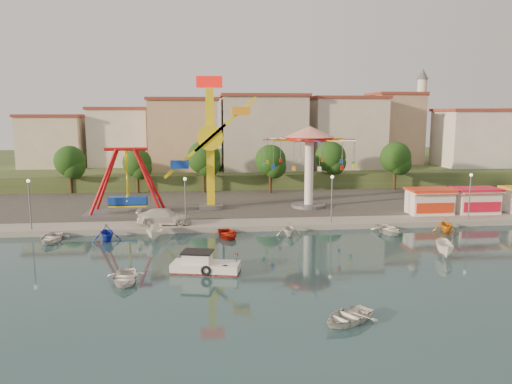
{
  "coord_description": "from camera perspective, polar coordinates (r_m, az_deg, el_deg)",
  "views": [
    {
      "loc": [
        -5.9,
        -39.97,
        12.61
      ],
      "look_at": [
        -0.3,
        14.0,
        4.0
      ],
      "focal_mm": 35.0,
      "sensor_mm": 36.0,
      "label": 1
    }
  ],
  "objects": [
    {
      "name": "lamp_post_0",
      "position": [
        56.78,
        -24.42,
        -1.44
      ],
      "size": [
        0.14,
        0.14,
        5.0
      ],
      "primitive_type": "cylinder",
      "color": "#59595E",
      "rests_on": "quay_deck"
    },
    {
      "name": "tree_1",
      "position": [
        77.23,
        -13.43,
        3.27
      ],
      "size": [
        4.35,
        4.35,
        6.8
      ],
      "color": "#382314",
      "rests_on": "quay_deck"
    },
    {
      "name": "kamikaze_tower",
      "position": [
        62.76,
        -4.89,
        5.16
      ],
      "size": [
        7.82,
        3.1,
        16.5
      ],
      "color": "#59595E",
      "rests_on": "quay_deck"
    },
    {
      "name": "moored_boat_0",
      "position": [
        53.45,
        -22.37,
        -4.86
      ],
      "size": [
        2.91,
        4.06,
        0.84
      ],
      "primitive_type": "imported",
      "rotation": [
        0.0,
        0.0,
        -0.0
      ],
      "color": "silver",
      "rests_on": "ground"
    },
    {
      "name": "lamp_post_3",
      "position": [
        61.57,
        23.22,
        -0.61
      ],
      "size": [
        0.14,
        0.14,
        5.0
      ],
      "primitive_type": "cylinder",
      "color": "#59595E",
      "rests_on": "quay_deck"
    },
    {
      "name": "booth_mid",
      "position": [
        66.05,
        23.8,
        -0.86
      ],
      "size": [
        5.4,
        3.78,
        3.08
      ],
      "color": "white",
      "rests_on": "quay_deck"
    },
    {
      "name": "rowboat_a",
      "position": [
        39.27,
        -14.77,
        -9.38
      ],
      "size": [
        3.2,
        4.25,
        0.83
      ],
      "primitive_type": "imported",
      "rotation": [
        0.0,
        0.0,
        0.08
      ],
      "color": "white",
      "rests_on": "ground"
    },
    {
      "name": "moored_boat_2",
      "position": [
        51.42,
        -11.47,
        -4.55
      ],
      "size": [
        1.73,
        3.79,
        1.42
      ],
      "primitive_type": "imported",
      "rotation": [
        0.0,
        0.0,
        -0.1
      ],
      "color": "white",
      "rests_on": "ground"
    },
    {
      "name": "booth_left",
      "position": [
        63.38,
        19.23,
        -0.98
      ],
      "size": [
        5.4,
        3.78,
        3.08
      ],
      "color": "white",
      "rests_on": "quay_deck"
    },
    {
      "name": "van",
      "position": [
        55.29,
        -10.44,
        -2.79
      ],
      "size": [
        5.9,
        2.6,
        1.68
      ],
      "primitive_type": "imported",
      "rotation": [
        0.0,
        0.0,
        1.53
      ],
      "color": "silver",
      "rests_on": "quay_deck"
    },
    {
      "name": "building_6",
      "position": [
        101.94,
        23.64,
        6.34
      ],
      "size": [
        8.23,
        8.98,
        12.36
      ],
      "primitive_type": "cube",
      "color": "silver",
      "rests_on": "hill_terrace"
    },
    {
      "name": "lamp_post_1",
      "position": [
        53.86,
        -8.06,
        -1.24
      ],
      "size": [
        0.14,
        0.14,
        5.0
      ],
      "primitive_type": "cylinder",
      "color": "#59595E",
      "rests_on": "quay_deck"
    },
    {
      "name": "cabin_motorboat",
      "position": [
        40.48,
        -5.97,
        -8.43
      ],
      "size": [
        5.71,
        3.18,
        1.9
      ],
      "rotation": [
        0.0,
        0.0,
        -0.22
      ],
      "color": "white",
      "rests_on": "ground"
    },
    {
      "name": "tree_0",
      "position": [
        79.85,
        -20.51,
        3.32
      ],
      "size": [
        4.6,
        4.6,
        7.19
      ],
      "color": "#382314",
      "rests_on": "quay_deck"
    },
    {
      "name": "moored_boat_6",
      "position": [
        54.77,
        14.97,
        -4.15
      ],
      "size": [
        3.26,
        4.34,
        0.85
      ],
      "primitive_type": "imported",
      "rotation": [
        0.0,
        0.0,
        0.08
      ],
      "color": "white",
      "rests_on": "ground"
    },
    {
      "name": "rowboat_b",
      "position": [
        31.72,
        10.41,
        -13.79
      ],
      "size": [
        4.73,
        4.44,
        0.8
      ],
      "primitive_type": "imported",
      "rotation": [
        0.0,
        0.0,
        -0.97
      ],
      "color": "silver",
      "rests_on": "ground"
    },
    {
      "name": "moored_boat_7",
      "position": [
        57.21,
        20.88,
        -3.48
      ],
      "size": [
        3.42,
        3.72,
        1.64
      ],
      "primitive_type": "imported",
      "rotation": [
        0.0,
        0.0,
        -0.27
      ],
      "color": "orange",
      "rests_on": "ground"
    },
    {
      "name": "moored_boat_1",
      "position": [
        52.09,
        -16.71,
        -4.45
      ],
      "size": [
        3.45,
        3.74,
        1.65
      ],
      "primitive_type": "imported",
      "rotation": [
        0.0,
        0.0,
        0.28
      ],
      "color": "#1527BA",
      "rests_on": "ground"
    },
    {
      "name": "tree_5",
      "position": [
        81.5,
        15.66,
        3.83
      ],
      "size": [
        4.83,
        4.83,
        7.54
      ],
      "color": "#382314",
      "rests_on": "quay_deck"
    },
    {
      "name": "tree_4",
      "position": [
        80.14,
        8.5,
        4.01
      ],
      "size": [
        4.86,
        4.86,
        7.6
      ],
      "color": "#382314",
      "rests_on": "quay_deck"
    },
    {
      "name": "moored_boat_4",
      "position": [
        51.87,
        3.78,
        -4.17
      ],
      "size": [
        2.81,
        3.19,
        1.58
      ],
      "primitive_type": "imported",
      "rotation": [
        0.0,
        0.0,
        -0.07
      ],
      "color": "silver",
      "rests_on": "ground"
    },
    {
      "name": "building_3",
      "position": [
        89.65,
        1.47,
        5.81
      ],
      "size": [
        12.59,
        10.5,
        9.2
      ],
      "primitive_type": "cube",
      "color": "beige",
      "rests_on": "hill_terrace"
    },
    {
      "name": "building_0",
      "position": [
        90.39,
        -23.74,
        5.93
      ],
      "size": [
        9.26,
        9.53,
        11.87
      ],
      "primitive_type": "cube",
      "color": "beige",
      "rests_on": "hill_terrace"
    },
    {
      "name": "hill_terrace",
      "position": [
        107.71,
        -2.76,
        3.09
      ],
      "size": [
        200.0,
        60.0,
        3.0
      ],
      "primitive_type": "cube",
      "color": "#384C26",
      "rests_on": "ground"
    },
    {
      "name": "minaret",
      "position": [
        102.89,
        18.32,
        8.53
      ],
      "size": [
        2.8,
        2.8,
        18.0
      ],
      "color": "silver",
      "rests_on": "hill_terrace"
    },
    {
      "name": "building_1",
      "position": [
        92.8,
        -15.55,
        5.42
      ],
      "size": [
        12.33,
        9.01,
        8.63
      ],
      "primitive_type": "cube",
      "color": "silver",
      "rests_on": "hill_terrace"
    },
    {
      "name": "tree_3",
      "position": [
        75.32,
        1.66,
        3.64
      ],
      "size": [
        4.68,
        4.68,
        7.32
      ],
      "color": "#382314",
      "rests_on": "quay_deck"
    },
    {
      "name": "building_5",
      "position": [
        98.16,
        17.14,
        6.28
      ],
      "size": [
        12.77,
        10.96,
        11.21
      ],
      "primitive_type": "cube",
      "color": "tan",
      "rests_on": "hill_terrace"
    },
    {
      "name": "ground",
      "position": [
        42.33,
        2.39,
        -8.33
      ],
      "size": [
        200.0,
        200.0,
        0.0
      ],
      "primitive_type": "plane",
      "color": "#122C33",
      "rests_on": "ground"
    },
    {
      "name": "quay_deck",
      "position": [
        102.88,
        -2.59,
        2.14
      ],
      "size": [
        200.0,
        100.0,
        0.6
      ],
      "primitive_type": "cube",
      "color": "#9E998E",
      "rests_on": "ground"
    },
    {
      "name": "wave_swinger",
      "position": [
        63.76,
        6.12,
        5.0
      ],
      "size": [
        11.6,
        11.6,
        10.4
      ],
      "color": "#59595E",
      "rests_on": "quay_deck"
    },
    {
      "name": "moored_boat_3",
      "position": [
        51.29,
        -3.31,
        -4.77
      ],
      "size": [
        3.49,
        4.34,
        0.8
      ],
      "primitive_type": "imported",
      "rotation": [
        0.0,
        0.0,
        0.21
      ],
      "color": "red",
      "rests_on": "ground"
    },
    {
      "name": "asphalt_pad",
      "position": [
        71.24,
        -1.09,
        -0.69
      ],
      "size": [
        90.0,
        28.0,
        0.01
      ],
      "primitive_type": "cube",
      "color": "#4C4944",
      "rests_on": "quay_deck"
    },
    {
      "name": "pirate_ship_ride",
      "position": [
        61.43,
        -14.49,
        1.04
      ],
      "size": [
        10.0,
        5.0,
        8.0
      ],
      "color": "#59595E",
      "rests_on": "quay_deck"
    },
    {
      "name": "building_2",
      "position": [
        92.04,
        -7.39,
        6.46
      ],
      "size": [
        11.95,
        9.28,
        11.23
      ],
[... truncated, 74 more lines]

